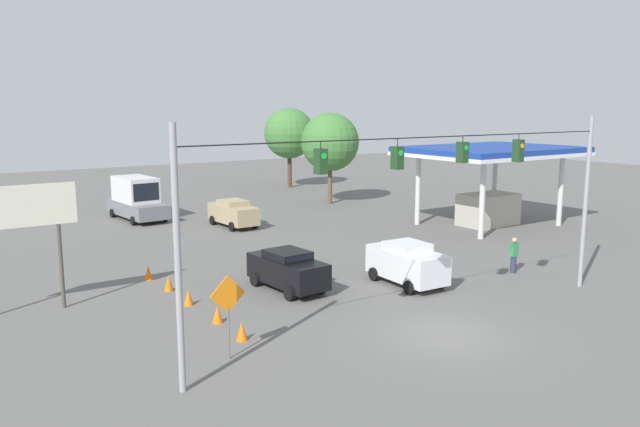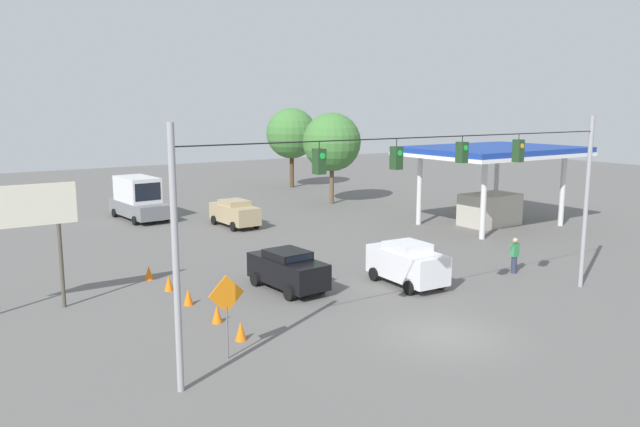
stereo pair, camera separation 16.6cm
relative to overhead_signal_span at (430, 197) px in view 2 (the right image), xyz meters
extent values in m
plane|color=#605E5B|center=(0.05, 1.02, -4.96)|extent=(140.00, 140.00, 0.00)
cylinder|color=#939399|center=(-9.62, 0.00, -1.05)|extent=(0.20, 0.20, 7.82)
cylinder|color=#939399|center=(9.72, 0.00, -1.05)|extent=(0.20, 0.20, 7.82)
cylinder|color=black|center=(0.05, 0.00, 2.18)|extent=(19.34, 0.04, 0.04)
cube|color=#1E3D1E|center=(-4.75, 0.00, 1.51)|extent=(0.32, 0.36, 0.90)
cylinder|color=black|center=(-4.75, 0.00, 2.07)|extent=(0.03, 0.03, 0.23)
cylinder|color=orange|center=(-4.75, 0.19, 1.71)|extent=(0.20, 0.02, 0.20)
cube|color=#1E3D1E|center=(-1.55, 0.00, 1.57)|extent=(0.32, 0.36, 0.78)
cylinder|color=black|center=(-1.55, 0.00, 2.07)|extent=(0.03, 0.03, 0.22)
cylinder|color=green|center=(-1.55, 0.19, 1.75)|extent=(0.20, 0.02, 0.20)
cube|color=#1E3D1E|center=(1.65, 0.00, 1.51)|extent=(0.32, 0.36, 0.79)
cylinder|color=black|center=(1.65, 0.00, 2.05)|extent=(0.03, 0.03, 0.28)
cylinder|color=green|center=(1.65, 0.19, 1.69)|extent=(0.20, 0.02, 0.20)
cube|color=#1E3D1E|center=(4.85, 0.00, 1.55)|extent=(0.32, 0.36, 0.81)
cylinder|color=black|center=(4.85, 0.00, 2.07)|extent=(0.03, 0.03, 0.23)
cylinder|color=green|center=(4.85, 0.19, 1.73)|extent=(0.20, 0.02, 0.20)
cube|color=tan|center=(-2.70, -22.03, -4.05)|extent=(1.87, 4.51, 1.17)
cube|color=tan|center=(-2.70, -22.03, -3.28)|extent=(1.65, 2.01, 0.36)
cube|color=black|center=(-2.67, -23.02, -3.28)|extent=(1.38, 0.07, 0.25)
cylinder|color=black|center=(-3.52, -23.50, -4.64)|extent=(0.24, 0.65, 0.64)
cylinder|color=black|center=(-1.79, -23.45, -4.64)|extent=(0.24, 0.65, 0.64)
cylinder|color=black|center=(-3.61, -20.61, -4.64)|extent=(0.24, 0.65, 0.64)
cylinder|color=black|center=(-1.89, -20.56, -4.64)|extent=(0.24, 0.65, 0.64)
cube|color=slate|center=(1.89, -28.42, -4.14)|extent=(2.83, 6.32, 1.00)
cube|color=silver|center=(1.91, -28.73, -2.74)|extent=(2.47, 4.10, 1.79)
cube|color=black|center=(1.76, -26.75, -2.74)|extent=(1.89, 0.16, 1.25)
cylinder|color=black|center=(2.92, -26.33, -4.64)|extent=(0.27, 0.65, 0.64)
cylinder|color=black|center=(0.55, -26.51, -4.64)|extent=(0.27, 0.65, 0.64)
cylinder|color=black|center=(3.22, -30.33, -4.64)|extent=(0.27, 0.65, 0.64)
cylinder|color=black|center=(0.86, -30.51, -4.64)|extent=(0.27, 0.65, 0.64)
cube|color=black|center=(1.89, -7.08, -4.07)|extent=(2.01, 4.37, 1.14)
cube|color=black|center=(1.89, -7.08, -3.32)|extent=(1.71, 1.98, 0.36)
cube|color=black|center=(1.83, -6.13, -3.32)|extent=(1.38, 0.11, 0.25)
cylinder|color=black|center=(2.67, -5.64, -4.64)|extent=(0.26, 0.65, 0.64)
cylinder|color=black|center=(0.94, -5.75, -4.64)|extent=(0.26, 0.65, 0.64)
cylinder|color=black|center=(2.85, -8.40, -4.64)|extent=(0.26, 0.65, 0.64)
cylinder|color=black|center=(1.12, -8.52, -4.64)|extent=(0.26, 0.65, 0.64)
cube|color=silver|center=(-3.14, -4.69, -3.97)|extent=(2.00, 4.17, 1.33)
cube|color=silver|center=(-3.14, -4.69, -3.13)|extent=(1.74, 1.88, 0.36)
cube|color=black|center=(-3.18, -5.60, -3.13)|extent=(1.44, 0.09, 0.25)
cylinder|color=black|center=(-4.10, -5.98, -4.64)|extent=(0.25, 0.65, 0.64)
cylinder|color=black|center=(-2.30, -6.06, -4.64)|extent=(0.25, 0.65, 0.64)
cylinder|color=black|center=(-3.97, -3.32, -4.64)|extent=(0.25, 0.65, 0.64)
cylinder|color=black|center=(-2.18, -3.41, -4.64)|extent=(0.25, 0.65, 0.64)
cone|color=orange|center=(6.46, -2.64, -4.61)|extent=(0.41, 0.41, 0.70)
cone|color=orange|center=(6.40, -4.80, -4.61)|extent=(0.41, 0.41, 0.70)
cone|color=orange|center=(6.50, -7.46, -4.61)|extent=(0.41, 0.41, 0.70)
cone|color=orange|center=(6.46, -9.90, -4.61)|extent=(0.41, 0.41, 0.70)
cone|color=orange|center=(6.62, -12.17, -4.61)|extent=(0.41, 0.41, 0.70)
cube|color=navy|center=(-17.79, -12.67, 0.33)|extent=(11.30, 8.32, 0.35)
cube|color=white|center=(-17.79, -12.67, 0.04)|extent=(11.40, 8.42, 0.24)
cylinder|color=silver|center=(-21.74, -15.58, -2.40)|extent=(0.36, 0.36, 5.12)
cylinder|color=silver|center=(-13.83, -15.58, -2.40)|extent=(0.36, 0.36, 5.12)
cylinder|color=silver|center=(-21.74, -9.75, -2.40)|extent=(0.36, 0.36, 5.12)
cylinder|color=silver|center=(-13.83, -9.75, -2.40)|extent=(0.36, 0.36, 5.12)
cube|color=#B2AD9E|center=(-17.79, -12.67, -3.86)|extent=(3.95, 2.50, 2.20)
cylinder|color=#4C473D|center=(10.90, -10.07, -3.19)|extent=(0.16, 0.16, 3.53)
cube|color=silver|center=(12.64, -10.07, -0.59)|extent=(4.95, 0.12, 1.66)
cylinder|color=slate|center=(7.54, -1.42, -4.06)|extent=(0.06, 0.06, 1.80)
cube|color=orange|center=(7.54, -1.42, -2.75)|extent=(1.27, 0.04, 1.27)
cylinder|color=#2D334C|center=(-8.98, -3.28, -4.53)|extent=(0.28, 0.28, 0.85)
cube|color=#338C4C|center=(-8.98, -3.28, -3.77)|extent=(0.40, 0.24, 0.67)
sphere|color=tan|center=(-8.98, -3.28, -3.30)|extent=(0.27, 0.27, 0.27)
cylinder|color=brown|center=(-14.11, -26.76, -3.01)|extent=(0.37, 0.37, 3.88)
sphere|color=#427A38|center=(-14.11, -26.76, 0.28)|extent=(4.90, 4.90, 4.90)
cylinder|color=#4C3823|center=(-16.84, -37.91, -2.91)|extent=(0.43, 0.43, 4.09)
sphere|color=#427A38|center=(-16.84, -37.91, 0.54)|extent=(5.08, 5.08, 5.08)
camera|label=1|loc=(15.91, 16.43, 3.30)|focal=35.00mm
camera|label=2|loc=(15.77, 16.52, 3.30)|focal=35.00mm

